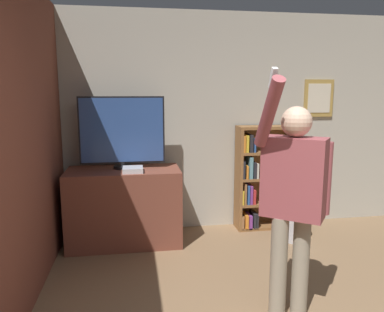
{
  "coord_description": "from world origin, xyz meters",
  "views": [
    {
      "loc": [
        -1.16,
        -1.46,
        1.74
      ],
      "look_at": [
        -0.63,
        1.85,
        1.16
      ],
      "focal_mm": 35.0,
      "sensor_mm": 36.0,
      "label": 1
    }
  ],
  "objects_px": {
    "bookshelf": "(260,179)",
    "person": "(293,192)",
    "television": "(122,132)",
    "waste_bin": "(295,223)"
  },
  "relations": [
    {
      "from": "television",
      "to": "bookshelf",
      "type": "distance_m",
      "value": 1.84
    },
    {
      "from": "person",
      "to": "bookshelf",
      "type": "bearing_deg",
      "value": 114.77
    },
    {
      "from": "bookshelf",
      "to": "person",
      "type": "xyz_separation_m",
      "value": [
        -0.41,
        -1.89,
        0.35
      ]
    },
    {
      "from": "waste_bin",
      "to": "bookshelf",
      "type": "bearing_deg",
      "value": 120.99
    },
    {
      "from": "bookshelf",
      "to": "person",
      "type": "relative_size",
      "value": 0.69
    },
    {
      "from": "bookshelf",
      "to": "television",
      "type": "bearing_deg",
      "value": -174.01
    },
    {
      "from": "bookshelf",
      "to": "person",
      "type": "height_order",
      "value": "person"
    },
    {
      "from": "waste_bin",
      "to": "television",
      "type": "bearing_deg",
      "value": 171.79
    },
    {
      "from": "bookshelf",
      "to": "waste_bin",
      "type": "height_order",
      "value": "bookshelf"
    },
    {
      "from": "bookshelf",
      "to": "waste_bin",
      "type": "xyz_separation_m",
      "value": [
        0.28,
        -0.47,
        -0.44
      ]
    },
    {
      "from": "bookshelf",
      "to": "waste_bin",
      "type": "distance_m",
      "value": 0.7
    },
    {
      "from": "television",
      "to": "bookshelf",
      "type": "bearing_deg",
      "value": 5.99
    },
    {
      "from": "television",
      "to": "person",
      "type": "distance_m",
      "value": 2.17
    },
    {
      "from": "television",
      "to": "bookshelf",
      "type": "height_order",
      "value": "television"
    },
    {
      "from": "television",
      "to": "waste_bin",
      "type": "height_order",
      "value": "television"
    }
  ]
}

